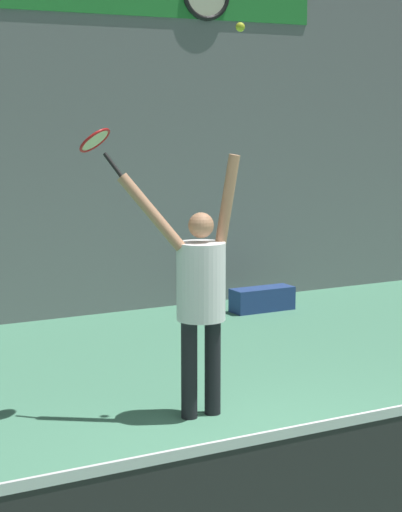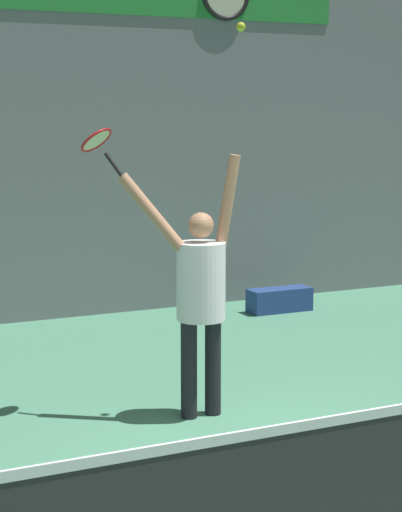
# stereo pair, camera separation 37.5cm
# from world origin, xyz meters

# --- Properties ---
(ground_plane) EXTENTS (18.00, 18.00, 0.00)m
(ground_plane) POSITION_xyz_m (0.00, 0.00, 0.00)
(ground_plane) COLOR #4C8C6B
(back_wall) EXTENTS (18.00, 0.10, 5.00)m
(back_wall) POSITION_xyz_m (0.00, 5.60, 2.50)
(back_wall) COLOR slate
(back_wall) RESTS_ON ground_plane
(tennis_player) EXTENTS (0.91, 0.55, 2.09)m
(tennis_player) POSITION_xyz_m (-0.12, 1.61, 1.04)
(tennis_player) COLOR black
(tennis_player) RESTS_ON ground_plane
(tennis_racket) EXTENTS (0.37, 0.39, 0.39)m
(tennis_racket) POSITION_xyz_m (-0.78, 2.08, 2.17)
(tennis_racket) COLOR black
(tennis_ball) EXTENTS (0.07, 0.07, 0.07)m
(tennis_ball) POSITION_xyz_m (0.18, 1.54, 3.05)
(tennis_ball) COLOR #CCDB2D
(equipment_bag) EXTENTS (0.79, 0.29, 0.29)m
(equipment_bag) POSITION_xyz_m (2.47, 4.75, 0.14)
(equipment_bag) COLOR navy
(equipment_bag) RESTS_ON ground_plane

